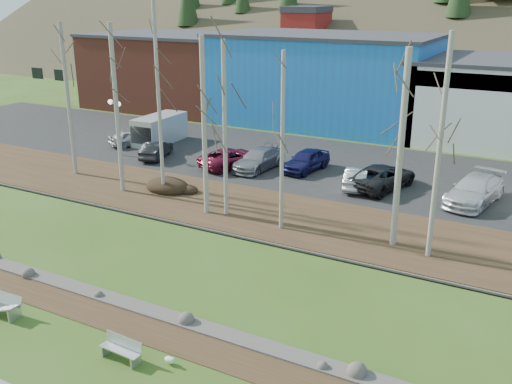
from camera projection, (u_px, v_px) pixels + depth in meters
The scene contains 31 objects.
ground at pixel (65, 343), 20.25m from camera, with size 200.00×200.00×0.00m, color #314E14.
dirt_strip at pixel (106, 315), 21.99m from camera, with size 80.00×1.80×0.03m, color #382616.
near_bank_rocks at pixel (124, 303), 22.83m from camera, with size 80.00×0.80×0.50m, color #47423D, non-canonical shape.
river at pixel (183, 263), 26.24m from camera, with size 80.00×8.00×0.90m, color #14212E, non-canonical shape.
far_bank_rocks at pixel (229, 232), 29.64m from camera, with size 80.00×0.80×0.46m, color #47423D, non-canonical shape.
far_bank at pixel (258, 212), 32.28m from camera, with size 80.00×7.00×0.15m, color #382616.
parking_lot at pixel (327, 165), 41.00m from camera, with size 80.00×14.00×0.14m, color black.
building_brick at pixel (170, 70), 62.16m from camera, with size 16.32×12.24×7.80m.
building_blue at pixel (324, 79), 53.99m from camera, with size 20.40×12.24×8.30m.
bench_intact at pixel (122, 349), 19.23m from camera, with size 1.60×0.55×0.79m.
bench_damaged at pixel (0, 304), 21.94m from camera, with size 1.97×0.75×0.86m.
seagull at pixel (170, 360), 19.01m from camera, with size 0.46×0.22×0.33m.
dirt_mound at pixel (167, 186), 35.51m from camera, with size 2.96×2.09×0.58m, color black.
birch_0 at pixel (68, 100), 37.31m from camera, with size 0.26×0.26×9.99m.
birch_1 at pixel (158, 95), 33.01m from camera, with size 0.22×0.22×12.08m.
birch_2 at pixel (117, 110), 33.90m from camera, with size 0.27×0.27×10.11m.
birch_3 at pixel (204, 128), 30.44m from camera, with size 0.27×0.27×9.64m.
birch_4 at pixel (225, 131), 30.24m from camera, with size 0.23×0.23×9.45m.
birch_5 at pixel (282, 143), 28.37m from camera, with size 0.20×0.20×9.09m.
birch_6 at pixel (400, 151), 26.39m from camera, with size 0.31×0.31×9.41m.
birch_7 at pixel (439, 150), 25.02m from camera, with size 0.23×0.23×10.17m.
street_lamp at pixel (115, 112), 42.38m from camera, with size 1.52×0.79×4.16m.
car_0 at pixel (133, 137), 46.06m from camera, with size 1.54×3.84×1.31m, color silver.
car_1 at pixel (156, 150), 42.43m from camera, with size 1.34×3.85×1.27m, color black.
car_2 at pixel (232, 158), 40.16m from camera, with size 2.23×4.85×1.35m, color maroon.
car_3 at pixel (258, 159), 39.71m from camera, with size 1.96×4.83×1.40m, color gray.
car_4 at pixel (306, 160), 39.34m from camera, with size 1.74×4.34×1.48m, color #19184D.
car_5 at pixel (357, 178), 35.92m from camera, with size 1.37×3.93×1.30m, color #A9AAAC.
car_6 at pixel (382, 176), 35.80m from camera, with size 2.48×5.38×1.50m, color black.
car_7 at pixel (475, 190), 33.19m from camera, with size 2.21×5.44×1.58m, color silver.
van_grey at pixel (158, 130), 46.58m from camera, with size 2.29×5.16×2.23m.
Camera 1 is at (14.23, -12.05, 11.71)m, focal length 40.00 mm.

